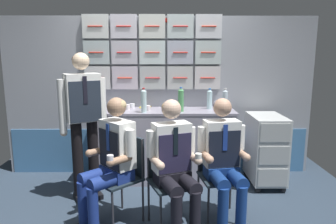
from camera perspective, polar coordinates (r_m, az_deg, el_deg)
ground at (r=3.36m, az=-2.05°, el=-19.56°), size 4.80×4.80×0.04m
galley_bulkhead at (r=4.30m, az=-1.81°, el=3.41°), size 4.20×0.14×2.16m
galley_counter at (r=4.16m, az=-0.96°, el=-6.02°), size 1.86×0.53×0.94m
service_trolley at (r=4.20m, az=17.33°, el=-6.24°), size 0.40×0.65×0.90m
folding_chair_left at (r=3.22m, az=-7.89°, el=-10.16°), size 0.57×0.57×0.85m
crew_member_left at (r=3.08m, az=-10.42°, el=-7.98°), size 0.64×0.63×1.26m
folding_chair_right at (r=3.12m, az=0.08°, el=-10.77°), size 0.51×0.51×0.85m
crew_member_right at (r=2.92m, az=1.25°, el=-8.91°), size 0.53×0.66×1.25m
folding_chair_by_counter at (r=3.30m, az=9.07°, el=-9.72°), size 0.46×0.46×0.85m
crew_member_by_counter at (r=3.10m, az=10.14°, el=-8.05°), size 0.49×0.63×1.24m
crew_member_standing at (r=3.62m, az=-15.12°, el=-0.40°), size 0.47×0.39×1.68m
sparkling_bottle_green at (r=3.87m, az=-4.45°, el=2.05°), size 0.07×0.07×0.31m
water_bottle_blue_cap at (r=3.99m, az=10.32°, el=2.09°), size 0.07×0.07×0.29m
water_bottle_clear at (r=3.94m, az=2.35°, el=2.23°), size 0.07×0.07×0.31m
water_bottle_short at (r=4.15m, az=7.57°, el=2.33°), size 0.07×0.07×0.27m
espresso_cup_small at (r=4.09m, az=-7.32°, el=0.93°), size 0.06×0.06×0.07m
paper_cup_tan at (r=3.97m, az=-0.55°, el=0.64°), size 0.06×0.06×0.06m
paper_cup_blue at (r=4.00m, az=-3.64°, el=0.75°), size 0.06×0.06×0.07m
coffee_cup_white at (r=4.24m, az=-6.54°, el=1.18°), size 0.07×0.07×0.06m
snack_banana at (r=4.16m, az=-4.18°, el=0.89°), size 0.17×0.10×0.04m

